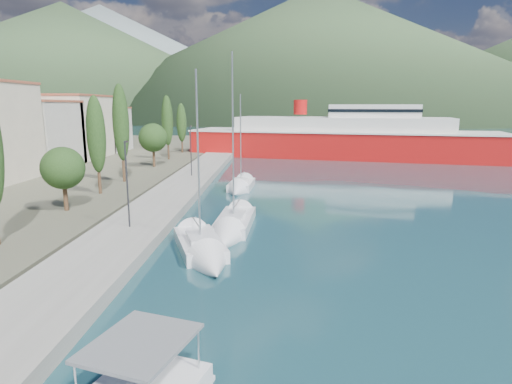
{
  "coord_description": "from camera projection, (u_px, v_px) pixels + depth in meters",
  "views": [
    {
      "loc": [
        1.31,
        -14.28,
        9.23
      ],
      "look_at": [
        0.0,
        14.0,
        3.5
      ],
      "focal_mm": 30.0,
      "sensor_mm": 36.0,
      "label": 1
    }
  ],
  "objects": [
    {
      "name": "ground",
      "position": [
        272.0,
        136.0,
        133.36
      ],
      "size": [
        1400.0,
        1400.0,
        0.0
      ],
      "primitive_type": "plane",
      "color": "#1B414A"
    },
    {
      "name": "quay",
      "position": [
        170.0,
        198.0,
        41.65
      ],
      "size": [
        5.0,
        88.0,
        0.8
      ],
      "primitive_type": "cube",
      "color": "gray",
      "rests_on": "ground"
    },
    {
      "name": "hills_far",
      "position": [
        374.0,
        56.0,
        600.07
      ],
      "size": [
        1480.0,
        900.0,
        180.0
      ],
      "color": "slate",
      "rests_on": "ground"
    },
    {
      "name": "hills_near",
      "position": [
        389.0,
        58.0,
        366.4
      ],
      "size": [
        1010.0,
        520.0,
        115.0
      ],
      "color": "#354E2E",
      "rests_on": "ground"
    },
    {
      "name": "town_buildings",
      "position": [
        4.0,
        136.0,
        52.34
      ],
      "size": [
        9.2,
        69.2,
        11.3
      ],
      "color": "beige",
      "rests_on": "land_strip"
    },
    {
      "name": "tree_row",
      "position": [
        120.0,
        136.0,
        47.57
      ],
      "size": [
        4.01,
        64.64,
        10.95
      ],
      "color": "#47301E",
      "rests_on": "land_strip"
    },
    {
      "name": "lamp_posts",
      "position": [
        130.0,
        180.0,
        30.31
      ],
      "size": [
        0.15,
        44.06,
        6.06
      ],
      "color": "#2D2D33",
      "rests_on": "quay"
    },
    {
      "name": "sailboat_near",
      "position": [
        205.0,
        255.0,
        25.86
      ],
      "size": [
        5.36,
        8.97,
        12.37
      ],
      "color": "silver",
      "rests_on": "ground"
    },
    {
      "name": "sailboat_mid",
      "position": [
        230.0,
        231.0,
        30.87
      ],
      "size": [
        3.07,
        9.86,
        14.01
      ],
      "color": "silver",
      "rests_on": "ground"
    },
    {
      "name": "sailboat_far",
      "position": [
        239.0,
        188.0,
        46.87
      ],
      "size": [
        3.04,
        7.95,
        11.45
      ],
      "color": "silver",
      "rests_on": "ground"
    },
    {
      "name": "ferry",
      "position": [
        342.0,
        139.0,
        77.29
      ],
      "size": [
        55.8,
        23.16,
        10.84
      ],
      "color": "red",
      "rests_on": "ground"
    }
  ]
}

